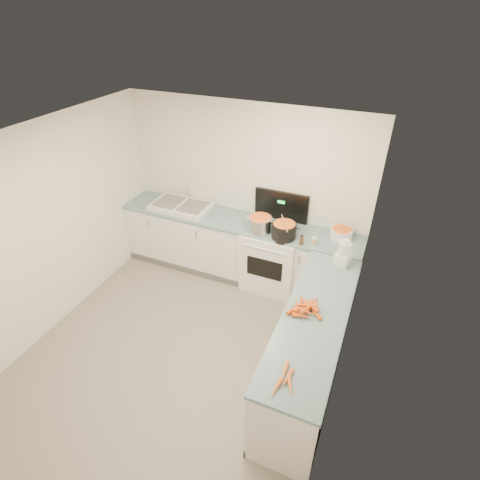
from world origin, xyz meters
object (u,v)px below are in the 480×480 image
at_px(spice_jar, 314,242).
at_px(extract_bottle, 301,241).
at_px(sink, 181,206).
at_px(stove, 272,257).
at_px(steel_pot, 260,225).
at_px(black_pot, 284,231).
at_px(mixing_bowl, 341,233).
at_px(food_processor, 344,254).

bearing_deg(spice_jar, extract_bottle, -157.91).
xyz_separation_m(sink, spice_jar, (2.03, -0.18, 0.01)).
bearing_deg(extract_bottle, stove, 152.99).
relative_size(steel_pot, extract_bottle, 2.65).
distance_m(sink, black_pot, 1.64).
bearing_deg(mixing_bowl, food_processor, -78.13).
bearing_deg(food_processor, extract_bottle, 160.32).
height_order(black_pot, spice_jar, black_pot).
relative_size(steel_pot, black_pot, 1.00).
distance_m(black_pot, spice_jar, 0.41).
height_order(sink, black_pot, sink).
bearing_deg(stove, black_pot, -39.60).
relative_size(sink, mixing_bowl, 3.06).
xyz_separation_m(black_pot, food_processor, (0.80, -0.27, 0.05)).
distance_m(steel_pot, food_processor, 1.18).
xyz_separation_m(stove, mixing_bowl, (0.87, 0.13, 0.53)).
relative_size(stove, mixing_bowl, 4.84).
relative_size(black_pot, food_processor, 0.96).
xyz_separation_m(sink, mixing_bowl, (2.32, 0.12, 0.03)).
distance_m(mixing_bowl, extract_bottle, 0.56).
height_order(mixing_bowl, extract_bottle, mixing_bowl).
xyz_separation_m(stove, extract_bottle, (0.44, -0.22, 0.53)).
xyz_separation_m(sink, food_processor, (2.44, -0.43, 0.10)).
distance_m(stove, black_pot, 0.61).
bearing_deg(sink, mixing_bowl, 2.89).
bearing_deg(stove, spice_jar, -15.62).
relative_size(sink, steel_pot, 2.73).
bearing_deg(food_processor, steel_pot, 165.73).
bearing_deg(food_processor, stove, 156.97).
relative_size(stove, steel_pot, 4.31).
height_order(stove, sink, stove).
height_order(mixing_bowl, food_processor, food_processor).
bearing_deg(mixing_bowl, sink, -177.11).
bearing_deg(food_processor, mixing_bowl, 101.87).
distance_m(black_pot, mixing_bowl, 0.75).
distance_m(mixing_bowl, food_processor, 0.57).
height_order(steel_pot, food_processor, food_processor).
xyz_separation_m(stove, food_processor, (0.99, -0.42, 0.61)).
distance_m(spice_jar, food_processor, 0.49).
bearing_deg(stove, steel_pot, -140.28).
relative_size(mixing_bowl, food_processor, 0.86).
height_order(sink, extract_bottle, sink).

